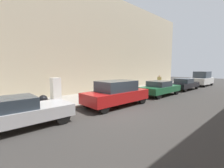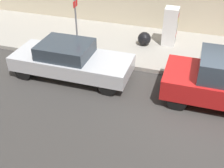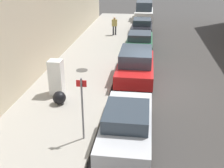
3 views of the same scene
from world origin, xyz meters
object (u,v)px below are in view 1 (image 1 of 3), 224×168
object	(u,v)px
trash_bag	(43,99)
parked_van_white	(202,79)
pedestrian_walking_far	(159,81)
parked_suv_red	(116,93)
discarded_refrigerator	(56,89)
parked_sedan_silver	(15,113)
parked_sedan_green	(160,88)
parked_sedan_dark	(184,84)

from	to	relation	value
trash_bag	parked_van_white	xyz separation A→B (m)	(3.27, 21.56, 0.58)
pedestrian_walking_far	parked_suv_red	bearing A→B (deg)	79.36
discarded_refrigerator	trash_bag	distance (m)	1.28
trash_bag	parked_sedan_silver	bearing A→B (deg)	-33.80
pedestrian_walking_far	parked_sedan_green	distance (m)	4.71
trash_bag	pedestrian_walking_far	size ratio (longest dim) A/B	0.38
parked_suv_red	parked_sedan_green	xyz separation A→B (m)	(0.00, 5.76, -0.15)
parked_suv_red	parked_sedan_dark	bearing A→B (deg)	90.00
parked_sedan_green	parked_sedan_dark	bearing A→B (deg)	90.00
pedestrian_walking_far	parked_van_white	bearing A→B (deg)	-131.22
discarded_refrigerator	pedestrian_walking_far	size ratio (longest dim) A/B	1.08
discarded_refrigerator	pedestrian_walking_far	xyz separation A→B (m)	(1.30, 12.53, 0.05)
pedestrian_walking_far	parked_sedan_dark	bearing A→B (deg)	-169.86
parked_suv_red	parked_sedan_dark	distance (m)	11.45
pedestrian_walking_far	parked_sedan_dark	size ratio (longest dim) A/B	0.33
trash_bag	parked_suv_red	bearing A→B (deg)	49.35
discarded_refrigerator	parked_sedan_dark	size ratio (longest dim) A/B	0.36
trash_bag	parked_van_white	size ratio (longest dim) A/B	0.13
parked_sedan_green	parked_van_white	bearing A→B (deg)	90.00
discarded_refrigerator	pedestrian_walking_far	bearing A→B (deg)	84.08
parked_sedan_dark	parked_van_white	xyz separation A→B (m)	(0.00, 6.30, 0.34)
trash_bag	parked_sedan_silver	world-z (taller)	parked_sedan_silver
parked_van_white	parked_sedan_dark	bearing A→B (deg)	-90.00
trash_bag	parked_suv_red	xyz separation A→B (m)	(3.27, 3.80, 0.42)
trash_bag	parked_sedan_dark	xyz separation A→B (m)	(3.27, 15.25, 0.24)
trash_bag	parked_sedan_dark	distance (m)	15.60
parked_sedan_silver	parked_van_white	distance (m)	23.75
parked_sedan_silver	parked_suv_red	xyz separation A→B (m)	(0.00, 5.99, 0.18)
pedestrian_walking_far	parked_sedan_silver	bearing A→B (deg)	74.23
trash_bag	parked_sedan_dark	world-z (taller)	parked_sedan_dark
parked_sedan_dark	parked_sedan_green	bearing A→B (deg)	-90.00
trash_bag	parked_suv_red	distance (m)	5.03
discarded_refrigerator	parked_van_white	size ratio (longest dim) A/B	0.37
parked_suv_red	parked_van_white	world-z (taller)	parked_van_white
parked_sedan_dark	pedestrian_walking_far	bearing A→B (deg)	-145.43
trash_bag	discarded_refrigerator	bearing A→B (deg)	112.23
pedestrian_walking_far	parked_suv_red	distance (m)	10.09
trash_bag	parked_sedan_silver	distance (m)	3.94
discarded_refrigerator	trash_bag	size ratio (longest dim) A/B	2.84
parked_sedan_silver	parked_sedan_green	distance (m)	11.75
pedestrian_walking_far	parked_sedan_silver	size ratio (longest dim) A/B	0.35
discarded_refrigerator	parked_sedan_silver	size ratio (longest dim) A/B	0.38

